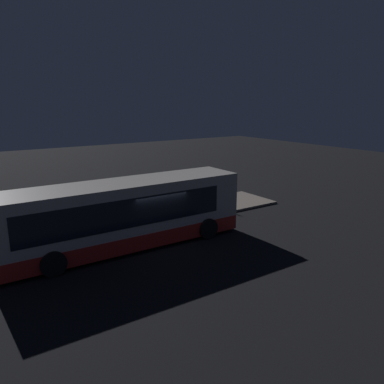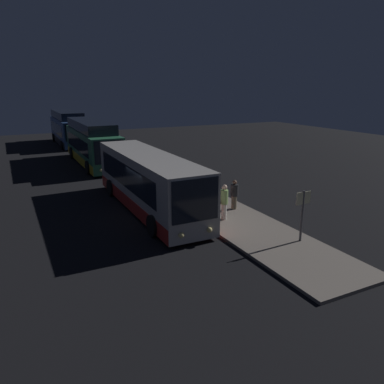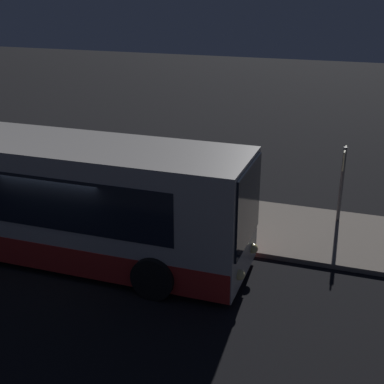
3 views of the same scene
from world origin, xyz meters
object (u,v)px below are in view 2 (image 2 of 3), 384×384
at_px(bus_lead, 148,182).
at_px(sign_post, 303,209).
at_px(trash_bin, 198,188).
at_px(suitcase, 215,210).
at_px(passenger_waiting, 184,188).
at_px(passenger_boarding, 234,194).
at_px(passenger_with_bags, 224,201).
at_px(bus_third, 68,130).
at_px(bus_second, 92,145).

relative_size(bus_lead, sign_post, 5.09).
height_order(sign_post, trash_bin, sign_post).
distance_m(suitcase, sign_post, 4.69).
height_order(passenger_waiting, suitcase, passenger_waiting).
bearing_deg(passenger_boarding, bus_lead, -88.76).
height_order(passenger_waiting, passenger_with_bags, passenger_with_bags).
bearing_deg(suitcase, passenger_boarding, 114.62).
bearing_deg(suitcase, bus_lead, -143.72).
bearing_deg(sign_post, bus_third, -173.06).
bearing_deg(suitcase, passenger_with_bags, 27.13).
bearing_deg(bus_second, suitcase, 7.86).
relative_size(bus_lead, bus_third, 1.06).
relative_size(bus_third, sign_post, 4.80).
height_order(bus_lead, suitcase, bus_lead).
height_order(bus_second, trash_bin, bus_second).
xyz_separation_m(passenger_waiting, sign_post, (6.85, 2.24, 0.50)).
bearing_deg(suitcase, bus_second, -172.14).
xyz_separation_m(bus_lead, trash_bin, (-1.06, 3.64, -1.05)).
relative_size(passenger_waiting, suitcase, 1.84).
bearing_deg(trash_bin, passenger_waiting, -47.13).
xyz_separation_m(bus_lead, sign_post, (7.41, 4.14, 0.07)).
xyz_separation_m(bus_third, trash_bin, (25.55, 3.64, -1.23)).
distance_m(bus_lead, suitcase, 4.10).
height_order(bus_third, passenger_boarding, bus_third).
xyz_separation_m(bus_second, trash_bin, (12.78, 3.64, -1.20)).
bearing_deg(bus_lead, suitcase, 36.28).
bearing_deg(bus_third, trash_bin, 8.10).
bearing_deg(passenger_waiting, suitcase, 168.75).
relative_size(passenger_with_bags, sign_post, 0.80).
distance_m(passenger_boarding, suitcase, 1.83).
height_order(bus_third, trash_bin, bus_third).
xyz_separation_m(bus_lead, passenger_boarding, (2.47, 3.95, -0.53)).
height_order(bus_lead, passenger_waiting, bus_lead).
bearing_deg(passenger_waiting, bus_lead, 52.87).
distance_m(bus_second, passenger_waiting, 14.53).
distance_m(bus_lead, passenger_waiting, 2.03).
height_order(passenger_with_bags, suitcase, passenger_with_bags).
distance_m(sign_post, trash_bin, 8.55).
height_order(bus_lead, trash_bin, bus_lead).
relative_size(passenger_waiting, trash_bin, 2.73).
distance_m(passenger_with_bags, suitcase, 0.79).
height_order(passenger_waiting, sign_post, sign_post).
xyz_separation_m(bus_lead, passenger_waiting, (0.55, 1.90, -0.43)).
xyz_separation_m(bus_lead, suitcase, (3.21, 2.35, -1.01)).
relative_size(bus_third, passenger_waiting, 6.02).
bearing_deg(suitcase, trash_bin, 163.26).
bearing_deg(bus_lead, sign_post, 29.19).
xyz_separation_m(bus_third, sign_post, (34.01, 4.14, -0.11)).
distance_m(suitcase, trash_bin, 4.45).
relative_size(passenger_boarding, suitcase, 1.65).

